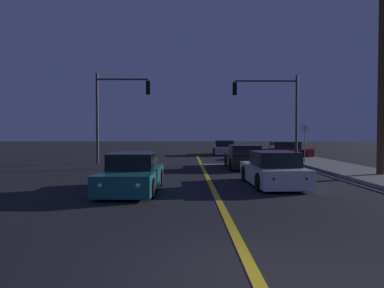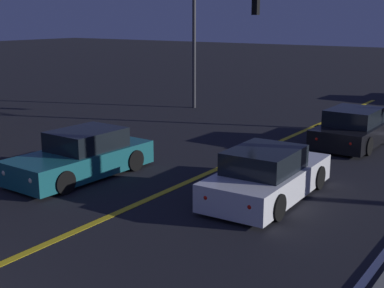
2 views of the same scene
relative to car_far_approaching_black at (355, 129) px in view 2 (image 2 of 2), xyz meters
The scene contains 5 objects.
lane_line_center 6.68m from the car_far_approaching_black, 111.20° to the right, with size 0.20×34.24×0.01m, color gold.
car_far_approaching_black is the anchor object (origin of this frame).
car_side_waiting_teal 9.92m from the car_far_approaching_black, 122.29° to the right, with size 2.02×4.46×1.34m.
car_parked_curb_white 7.09m from the car_far_approaching_black, 89.81° to the right, with size 2.00×4.45×1.34m.
traffic_signal_far_left 9.33m from the car_far_approaching_black, 157.91° to the left, with size 3.63×0.28×6.01m.
Camera 2 is at (8.13, -2.51, 4.54)m, focal length 49.33 mm.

